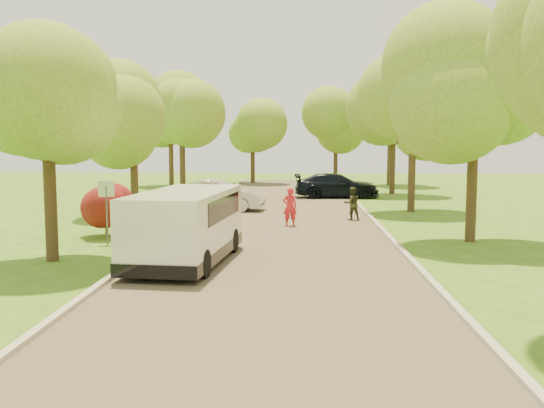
% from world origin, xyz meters
% --- Properties ---
extents(ground, '(100.00, 100.00, 0.00)m').
position_xyz_m(ground, '(0.00, 0.00, 0.00)').
color(ground, '#3B6618').
rests_on(ground, ground).
extents(road, '(8.00, 60.00, 0.01)m').
position_xyz_m(road, '(0.00, 8.00, 0.01)').
color(road, '#4C4438').
rests_on(road, ground).
extents(curb_left, '(0.18, 60.00, 0.12)m').
position_xyz_m(curb_left, '(-4.05, 8.00, 0.06)').
color(curb_left, '#B2AD9E').
rests_on(curb_left, ground).
extents(curb_right, '(0.18, 60.00, 0.12)m').
position_xyz_m(curb_right, '(4.05, 8.00, 0.06)').
color(curb_right, '#B2AD9E').
rests_on(curb_right, ground).
extents(street_sign, '(0.55, 0.06, 2.17)m').
position_xyz_m(street_sign, '(-5.80, 4.00, 1.56)').
color(street_sign, '#59595E').
rests_on(street_sign, ground).
extents(red_shrub, '(1.70, 1.70, 1.95)m').
position_xyz_m(red_shrub, '(-6.30, 5.50, 1.10)').
color(red_shrub, '#382619').
rests_on(red_shrub, ground).
extents(tree_l_mida, '(4.71, 4.60, 7.39)m').
position_xyz_m(tree_l_mida, '(-6.30, 1.00, 5.17)').
color(tree_l_mida, '#382619').
rests_on(tree_l_mida, ground).
extents(tree_l_midb, '(4.30, 4.20, 6.62)m').
position_xyz_m(tree_l_midb, '(-6.81, 12.00, 4.59)').
color(tree_l_midb, '#382619').
rests_on(tree_l_midb, ground).
extents(tree_l_far, '(4.92, 4.80, 7.79)m').
position_xyz_m(tree_l_far, '(-6.39, 22.00, 5.47)').
color(tree_l_far, '#382619').
rests_on(tree_l_far, ground).
extents(tree_r_mida, '(5.13, 5.00, 7.95)m').
position_xyz_m(tree_r_mida, '(7.02, 5.00, 5.54)').
color(tree_r_mida, '#382619').
rests_on(tree_r_mida, ground).
extents(tree_r_midb, '(4.51, 4.40, 7.01)m').
position_xyz_m(tree_r_midb, '(6.60, 14.00, 4.88)').
color(tree_r_midb, '#382619').
rests_on(tree_r_midb, ground).
extents(tree_r_far, '(5.33, 5.20, 8.34)m').
position_xyz_m(tree_r_far, '(7.23, 24.00, 5.83)').
color(tree_r_far, '#382619').
rests_on(tree_r_far, ground).
extents(tree_bg_a, '(5.12, 5.00, 7.72)m').
position_xyz_m(tree_bg_a, '(-8.78, 30.00, 5.31)').
color(tree_bg_a, '#382619').
rests_on(tree_bg_a, ground).
extents(tree_bg_b, '(5.12, 5.00, 7.95)m').
position_xyz_m(tree_bg_b, '(8.22, 32.00, 5.54)').
color(tree_bg_b, '#382619').
rests_on(tree_bg_b, ground).
extents(tree_bg_c, '(4.92, 4.80, 7.33)m').
position_xyz_m(tree_bg_c, '(-2.79, 34.00, 5.02)').
color(tree_bg_c, '#382619').
rests_on(tree_bg_c, ground).
extents(tree_bg_d, '(5.12, 5.00, 7.72)m').
position_xyz_m(tree_bg_d, '(4.22, 36.00, 5.31)').
color(tree_bg_d, '#382619').
rests_on(tree_bg_d, ground).
extents(minivan, '(2.76, 5.82, 2.10)m').
position_xyz_m(minivan, '(-2.50, 0.89, 1.11)').
color(minivan, white).
rests_on(minivan, ground).
extents(silver_sedan, '(4.84, 2.11, 1.55)m').
position_xyz_m(silver_sedan, '(-3.30, 14.05, 0.77)').
color(silver_sedan, '#BBBCC0').
rests_on(silver_sedan, ground).
extents(dark_sedan, '(5.27, 2.31, 1.51)m').
position_xyz_m(dark_sedan, '(3.14, 21.11, 0.75)').
color(dark_sedan, black).
rests_on(dark_sedan, ground).
extents(longboard, '(0.39, 0.90, 0.10)m').
position_xyz_m(longboard, '(-2.24, 1.73, 0.09)').
color(longboard, black).
rests_on(longboard, ground).
extents(skateboarder, '(1.19, 0.82, 1.70)m').
position_xyz_m(skateboarder, '(-2.24, 1.73, 0.96)').
color(skateboarder, slate).
rests_on(skateboarder, longboard).
extents(person_striped, '(0.62, 0.44, 1.60)m').
position_xyz_m(person_striped, '(0.41, 8.61, 0.80)').
color(person_striped, red).
rests_on(person_striped, ground).
extents(person_olive, '(0.84, 0.72, 1.49)m').
position_xyz_m(person_olive, '(3.15, 10.56, 0.75)').
color(person_olive, '#2C2F1C').
rests_on(person_olive, ground).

